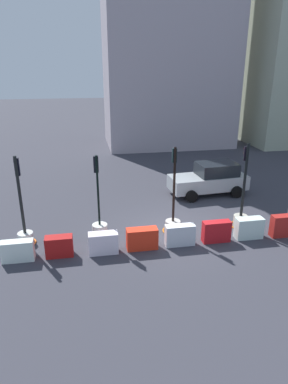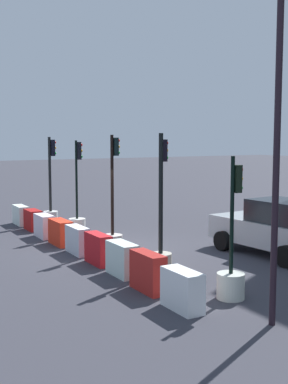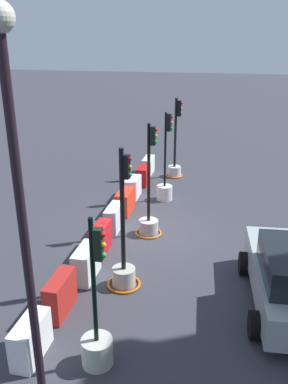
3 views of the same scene
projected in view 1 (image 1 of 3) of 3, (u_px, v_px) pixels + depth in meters
The scene contains 15 objects.
ground_plane at pixel (171, 232), 14.19m from camera, with size 120.00×120.00×0.00m, color #36363F.
traffic_light_0 at pixel (24, 227), 13.02m from camera, with size 0.76×0.76×3.49m.
traffic_light_1 at pixel (100, 222), 13.53m from camera, with size 0.60×0.60×3.37m.
traffic_light_2 at pixel (173, 218), 14.03m from camera, with size 0.85×0.85×3.57m.
traffic_light_3 at pixel (241, 213), 14.48m from camera, with size 0.86×0.86×3.60m.
construction_barrier_0 at pixel (18, 251), 11.98m from camera, with size 1.11×0.40×0.76m.
construction_barrier_1 at pixel (59, 246), 12.29m from camera, with size 0.97×0.45×0.76m.
construction_barrier_2 at pixel (103, 243), 12.48m from camera, with size 1.07×0.46×0.80m.
construction_barrier_3 at pixel (142, 239), 12.77m from camera, with size 1.16×0.46×0.81m.
construction_barrier_4 at pixel (180, 235), 13.02m from camera, with size 1.13×0.39×0.82m.
construction_barrier_5 at pixel (216, 231), 13.28m from camera, with size 1.09×0.38×0.85m.
construction_barrier_6 at pixel (249, 228), 13.55m from camera, with size 1.09×0.45×0.85m.
construction_barrier_7 at pixel (284, 226), 13.70m from camera, with size 1.11×0.38×0.90m.
car_silver_hatchback at pixel (210, 179), 18.06m from camera, with size 4.15×2.23×1.67m.
building_main_facade at pixel (169, 40), 27.09m from camera, with size 10.64×6.63×16.53m.
Camera 1 is at (-3.34, -12.31, 6.53)m, focal length 32.02 mm.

